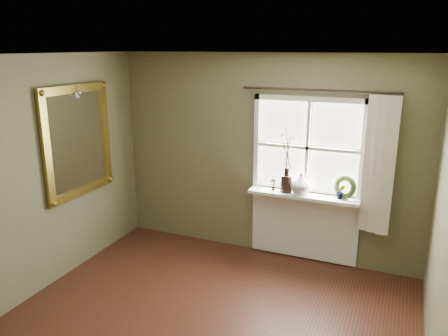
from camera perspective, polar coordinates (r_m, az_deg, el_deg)
ceiling at (r=3.35m, az=-6.30°, el=14.31°), size 4.50×4.50×0.00m
wall_back at (r=5.65m, az=5.48°, el=1.52°), size 4.00×0.10×2.60m
window_frame at (r=5.40m, az=10.87°, el=2.62°), size 1.36×0.06×1.24m
window_sill at (r=5.46m, az=10.32°, el=-3.55°), size 1.36×0.26×0.04m
window_apron at (r=5.72m, az=10.35°, el=-7.38°), size 1.36×0.04×0.88m
dark_jug at (r=5.47m, az=8.13°, el=-2.03°), size 0.17×0.17×0.21m
cream_vase at (r=5.42m, az=9.99°, el=-2.01°), size 0.26×0.26×0.26m
wreath at (r=5.38m, az=15.51°, el=-2.73°), size 0.31×0.23×0.29m
potted_plant_left at (r=5.52m, az=6.43°, el=-2.11°), size 0.10×0.08×0.16m
potted_plant_right at (r=5.35m, az=15.02°, el=-3.00°), size 0.11×0.10×0.18m
curtain at (r=5.23m, az=19.58°, el=0.26°), size 0.36×0.12×1.59m
curtain_rod at (r=5.21m, az=12.22°, el=9.89°), size 1.84×0.03×0.03m
gilt_mirror at (r=5.49m, az=-18.53°, el=3.40°), size 0.10×1.12×1.33m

